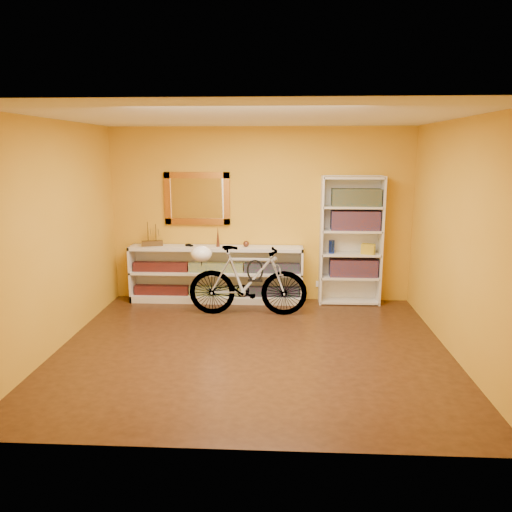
# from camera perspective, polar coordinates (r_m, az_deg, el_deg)

# --- Properties ---
(floor) EXTENTS (4.50, 4.00, 0.01)m
(floor) POSITION_cam_1_polar(r_m,az_deg,el_deg) (5.86, -0.37, -10.62)
(floor) COLOR #321B0E
(floor) RESTS_ON ground
(ceiling) EXTENTS (4.50, 4.00, 0.01)m
(ceiling) POSITION_cam_1_polar(r_m,az_deg,el_deg) (5.42, -0.41, 15.77)
(ceiling) COLOR silver
(ceiling) RESTS_ON ground
(back_wall) EXTENTS (4.50, 0.01, 2.60)m
(back_wall) POSITION_cam_1_polar(r_m,az_deg,el_deg) (7.47, 0.53, 4.71)
(back_wall) COLOR gold
(back_wall) RESTS_ON ground
(left_wall) EXTENTS (0.01, 4.00, 2.60)m
(left_wall) POSITION_cam_1_polar(r_m,az_deg,el_deg) (6.06, -22.21, 2.10)
(left_wall) COLOR gold
(left_wall) RESTS_ON ground
(right_wall) EXTENTS (0.01, 4.00, 2.60)m
(right_wall) POSITION_cam_1_polar(r_m,az_deg,el_deg) (5.81, 22.41, 1.69)
(right_wall) COLOR gold
(right_wall) RESTS_ON ground
(gilt_mirror) EXTENTS (0.98, 0.06, 0.78)m
(gilt_mirror) POSITION_cam_1_polar(r_m,az_deg,el_deg) (7.51, -6.79, 6.58)
(gilt_mirror) COLOR #9A5B1C
(gilt_mirror) RESTS_ON back_wall
(wall_socket) EXTENTS (0.09, 0.02, 0.09)m
(wall_socket) POSITION_cam_1_polar(r_m,az_deg,el_deg) (7.67, 7.25, -3.19)
(wall_socket) COLOR silver
(wall_socket) RESTS_ON back_wall
(console_unit) EXTENTS (2.60, 0.35, 0.85)m
(console_unit) POSITION_cam_1_polar(r_m,az_deg,el_deg) (7.51, -4.59, -2.09)
(console_unit) COLOR silver
(console_unit) RESTS_ON floor
(cd_row_lower) EXTENTS (2.50, 0.13, 0.14)m
(cd_row_lower) POSITION_cam_1_polar(r_m,az_deg,el_deg) (7.55, -4.58, -4.01)
(cd_row_lower) COLOR black
(cd_row_lower) RESTS_ON console_unit
(cd_row_upper) EXTENTS (2.50, 0.13, 0.14)m
(cd_row_upper) POSITION_cam_1_polar(r_m,az_deg,el_deg) (7.46, -4.62, -1.31)
(cd_row_upper) COLOR navy
(cd_row_upper) RESTS_ON console_unit
(model_ship) EXTENTS (0.33, 0.21, 0.37)m
(model_ship) POSITION_cam_1_polar(r_m,az_deg,el_deg) (7.57, -11.89, 2.51)
(model_ship) COLOR #442E13
(model_ship) RESTS_ON console_unit
(toy_car) EXTENTS (0.00, 0.00, 0.00)m
(toy_car) POSITION_cam_1_polar(r_m,az_deg,el_deg) (7.48, -7.69, 1.12)
(toy_car) COLOR black
(toy_car) RESTS_ON console_unit
(bronze_ornament) EXTENTS (0.05, 0.05, 0.31)m
(bronze_ornament) POSITION_cam_1_polar(r_m,az_deg,el_deg) (7.38, -4.41, 2.28)
(bronze_ornament) COLOR brown
(bronze_ornament) RESTS_ON console_unit
(decorative_orb) EXTENTS (0.09, 0.09, 0.09)m
(decorative_orb) POSITION_cam_1_polar(r_m,az_deg,el_deg) (7.36, -1.14, 1.41)
(decorative_orb) COLOR brown
(decorative_orb) RESTS_ON console_unit
(bookcase) EXTENTS (0.90, 0.30, 1.90)m
(bookcase) POSITION_cam_1_polar(r_m,az_deg,el_deg) (7.43, 10.86, 1.72)
(bookcase) COLOR silver
(bookcase) RESTS_ON floor
(book_row_a) EXTENTS (0.70, 0.22, 0.26)m
(book_row_a) POSITION_cam_1_polar(r_m,az_deg,el_deg) (7.51, 11.12, -1.33)
(book_row_a) COLOR maroon
(book_row_a) RESTS_ON bookcase
(book_row_b) EXTENTS (0.70, 0.22, 0.28)m
(book_row_b) POSITION_cam_1_polar(r_m,az_deg,el_deg) (7.39, 11.34, 4.04)
(book_row_b) COLOR maroon
(book_row_b) RESTS_ON bookcase
(book_row_c) EXTENTS (0.70, 0.22, 0.25)m
(book_row_c) POSITION_cam_1_polar(r_m,az_deg,el_deg) (7.35, 11.45, 6.63)
(book_row_c) COLOR #164750
(book_row_c) RESTS_ON bookcase
(travel_mug) EXTENTS (0.09, 0.09, 0.19)m
(travel_mug) POSITION_cam_1_polar(r_m,az_deg,el_deg) (7.39, 8.69, 1.05)
(travel_mug) COLOR #162C9C
(travel_mug) RESTS_ON bookcase
(red_tin) EXTENTS (0.15, 0.15, 0.18)m
(red_tin) POSITION_cam_1_polar(r_m,az_deg,el_deg) (7.35, 9.46, 6.44)
(red_tin) COLOR maroon
(red_tin) RESTS_ON bookcase
(yellow_bag) EXTENTS (0.22, 0.19, 0.15)m
(yellow_bag) POSITION_cam_1_polar(r_m,az_deg,el_deg) (7.45, 12.77, 0.79)
(yellow_bag) COLOR gold
(yellow_bag) RESTS_ON bookcase
(bicycle) EXTENTS (0.45, 1.68, 0.98)m
(bicycle) POSITION_cam_1_polar(r_m,az_deg,el_deg) (6.85, -0.94, -2.85)
(bicycle) COLOR silver
(bicycle) RESTS_ON floor
(helmet) EXTENTS (0.29, 0.28, 0.22)m
(helmet) POSITION_cam_1_polar(r_m,az_deg,el_deg) (6.83, -6.31, 0.26)
(helmet) COLOR white
(helmet) RESTS_ON bicycle
(u_lock) EXTENTS (0.23, 0.02, 0.23)m
(u_lock) POSITION_cam_1_polar(r_m,az_deg,el_deg) (6.81, -0.11, -1.66)
(u_lock) COLOR black
(u_lock) RESTS_ON bicycle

